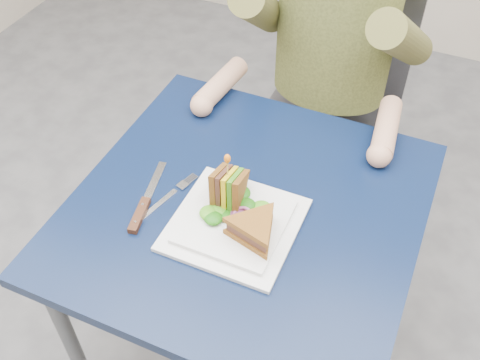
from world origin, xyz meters
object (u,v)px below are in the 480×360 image
at_px(sandwich_upright, 228,190).
at_px(fork, 167,198).
at_px(sandwich_flat, 254,229).
at_px(diner, 339,1).
at_px(knife, 142,209).
at_px(table, 246,228).
at_px(plate, 235,223).
at_px(chair, 334,90).

height_order(sandwich_upright, fork, sandwich_upright).
height_order(sandwich_flat, sandwich_upright, sandwich_upright).
xyz_separation_m(diner, fork, (-0.17, -0.68, -0.18)).
height_order(sandwich_upright, knife, sandwich_upright).
height_order(sandwich_flat, fork, sandwich_flat).
height_order(table, sandwich_flat, sandwich_flat).
xyz_separation_m(plate, knife, (-0.20, -0.04, -0.00)).
distance_m(chair, knife, 0.89).
xyz_separation_m(plate, sandwich_upright, (-0.04, 0.04, 0.05)).
relative_size(table, plate, 2.88).
xyz_separation_m(chair, diner, (-0.00, -0.11, 0.37)).
relative_size(table, sandwich_upright, 4.98).
relative_size(plate, sandwich_upright, 1.73).
distance_m(sandwich_flat, knife, 0.26).
height_order(table, diner, diner).
relative_size(sandwich_upright, knife, 0.68).
bearing_deg(sandwich_upright, sandwich_flat, -37.64).
bearing_deg(knife, sandwich_flat, 3.53).
relative_size(table, diner, 1.01).
bearing_deg(sandwich_flat, knife, -176.47).
relative_size(chair, diner, 1.25).
relative_size(sandwich_flat, sandwich_upright, 1.06).
bearing_deg(plate, chair, 90.07).
height_order(chair, sandwich_flat, chair).
bearing_deg(diner, table, -90.00).
xyz_separation_m(table, chair, (0.00, 0.73, -0.11)).
bearing_deg(chair, sandwich_flat, -86.11).
bearing_deg(plate, knife, -168.61).
bearing_deg(table, sandwich_flat, -58.16).
distance_m(diner, knife, 0.78).
bearing_deg(fork, chair, 77.80).
xyz_separation_m(table, plate, (0.00, -0.07, 0.09)).
height_order(chair, diner, diner).
height_order(table, knife, knife).
xyz_separation_m(table, fork, (-0.17, -0.05, 0.08)).
xyz_separation_m(fork, knife, (-0.03, -0.05, 0.00)).
bearing_deg(sandwich_upright, plate, -51.53).
bearing_deg(fork, diner, 75.85).
relative_size(table, knife, 3.41).
bearing_deg(knife, fork, 58.43).
distance_m(table, fork, 0.20).
distance_m(sandwich_flat, sandwich_upright, 0.11).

